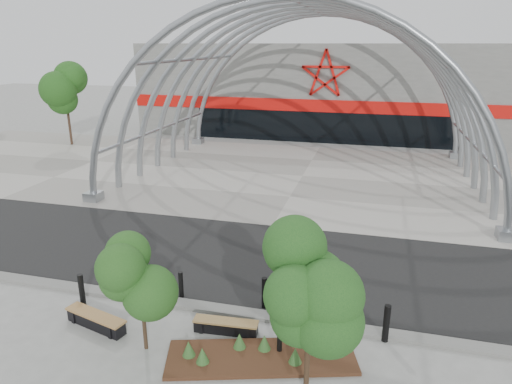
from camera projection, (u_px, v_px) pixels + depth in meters
ground at (224, 307)px, 14.52m from camera, size 140.00×140.00×0.00m
road at (253, 259)px, 17.74m from camera, size 140.00×7.00×0.02m
forecourt at (302, 176)px, 28.76m from camera, size 60.00×17.00×0.04m
kerb at (221, 310)px, 14.27m from camera, size 60.00×0.50×0.12m
arena_building at (334, 87)px, 44.03m from camera, size 34.00×15.24×8.00m
vault_canopy at (302, 176)px, 28.76m from camera, size 20.80×15.80×20.36m
planting_bed at (259, 354)px, 12.12m from camera, size 5.23×2.93×0.53m
street_tree_0 at (139, 270)px, 11.82m from camera, size 1.47×1.47×3.36m
street_tree_1 at (310, 289)px, 10.23m from camera, size 1.62×1.62×3.83m
bench_0 at (96, 321)px, 13.44m from camera, size 2.14×0.98×0.44m
bench_1 at (226, 327)px, 13.19m from camera, size 1.91×0.55×0.40m
bollard_0 at (82, 290)px, 14.46m from camera, size 0.18×0.18×1.10m
bollard_1 at (181, 285)px, 14.95m from camera, size 0.15×0.15×0.92m
bollard_2 at (264, 293)px, 14.33m from camera, size 0.17×0.17×1.06m
bollard_3 at (280, 340)px, 12.23m from camera, size 0.14×0.14×0.86m
bollard_4 at (386, 323)px, 12.70m from camera, size 0.18×0.18×1.14m
bg_tree_0 at (65, 88)px, 36.31m from camera, size 3.00×3.00×6.45m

